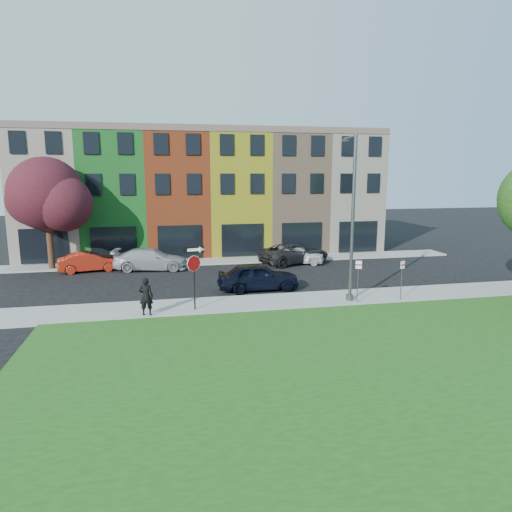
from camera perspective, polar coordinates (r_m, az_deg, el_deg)
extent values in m
plane|color=black|center=(21.93, 5.69, -7.97)|extent=(120.00, 120.00, 0.00)
cube|color=gray|center=(25.24, 8.02, -5.40)|extent=(40.00, 3.00, 0.12)
cube|color=gray|center=(35.66, -6.12, -0.68)|extent=(40.00, 2.40, 0.12)
cube|color=beige|center=(42.01, -23.77, 6.97)|extent=(5.00, 10.00, 10.00)
cube|color=green|center=(41.26, -16.92, 7.35)|extent=(5.00, 10.00, 10.00)
cube|color=#A93F1C|center=(41.11, -9.91, 7.64)|extent=(5.00, 10.00, 10.00)
cube|color=yellow|center=(41.56, -2.94, 7.81)|extent=(5.00, 10.00, 10.00)
cube|color=#8B725A|center=(42.61, 3.79, 7.86)|extent=(5.00, 10.00, 10.00)
cube|color=beige|center=(44.19, 10.11, 7.82)|extent=(5.00, 10.00, 10.00)
cube|color=black|center=(36.58, -5.56, 1.90)|extent=(30.00, 0.12, 2.60)
cylinder|color=black|center=(22.87, -7.73, -2.84)|extent=(0.08, 0.08, 3.14)
cylinder|color=silver|center=(22.69, -7.78, -0.93)|extent=(0.83, 0.17, 0.83)
cylinder|color=#93080A|center=(22.66, -7.77, -0.94)|extent=(0.79, 0.16, 0.79)
cube|color=black|center=(22.56, -7.82, 0.79)|extent=(1.04, 0.22, 0.34)
cube|color=silver|center=(22.53, -7.81, 0.78)|extent=(0.65, 0.13, 0.14)
imported|color=black|center=(22.54, -13.58, -4.92)|extent=(0.83, 0.68, 1.86)
imported|color=black|center=(27.02, 0.27, -2.59)|extent=(1.94, 4.79, 1.63)
imported|color=#9C2111|center=(34.16, -20.08, -0.67)|extent=(3.12, 4.80, 1.39)
imported|color=#A0A0A4|center=(33.47, -12.98, -0.39)|extent=(3.45, 5.82, 1.53)
imported|color=black|center=(35.13, 4.82, 0.36)|extent=(6.25, 7.29, 1.55)
imported|color=silver|center=(34.98, 5.11, 0.22)|extent=(4.44, 5.32, 1.43)
cylinder|color=#4D5053|center=(24.36, 12.00, 4.46)|extent=(0.18, 0.18, 8.69)
cylinder|color=#4D5053|center=(25.13, 11.63, -5.09)|extent=(0.40, 0.40, 0.30)
cylinder|color=#4D5053|center=(25.27, 11.76, 14.32)|extent=(0.40, 2.00, 0.12)
cube|color=#4D5053|center=(26.33, 11.11, 14.07)|extent=(0.33, 0.58, 0.16)
cylinder|color=#4D5053|center=(24.55, 12.61, -3.01)|extent=(0.05, 0.05, 2.36)
cube|color=silver|center=(24.35, 12.72, -1.08)|extent=(0.31, 0.13, 0.42)
cube|color=#93080A|center=(24.33, 12.74, -1.09)|extent=(0.30, 0.12, 0.06)
cylinder|color=#4D5053|center=(25.69, 17.73, -2.81)|extent=(0.05, 0.05, 2.23)
cube|color=silver|center=(25.50, 17.86, -1.07)|extent=(0.31, 0.13, 0.42)
cube|color=#93080A|center=(25.48, 17.88, -1.08)|extent=(0.30, 0.13, 0.06)
cylinder|color=black|center=(35.56, -24.32, 1.37)|extent=(0.44, 0.44, 3.50)
sphere|color=black|center=(35.23, -24.76, 7.07)|extent=(5.12, 5.12, 5.12)
sphere|color=black|center=(34.25, -22.87, 6.06)|extent=(3.84, 3.84, 3.84)
sphere|color=black|center=(36.40, -26.16, 6.23)|extent=(3.58, 3.58, 3.58)
sphere|color=black|center=(35.65, -24.28, 8.58)|extent=(3.07, 3.07, 3.07)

